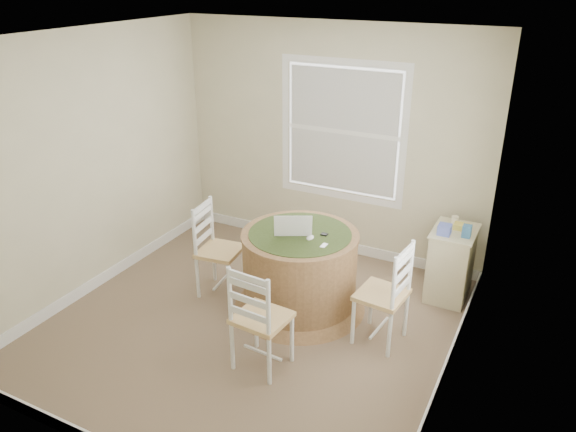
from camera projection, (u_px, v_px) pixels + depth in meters
The scene contains 14 objects.
room at pixel (274, 193), 4.84m from camera, with size 3.64×3.64×2.64m.
round_table at pixel (300, 268), 5.41m from camera, with size 1.30×1.30×0.80m.
chair_left at pixel (220, 250), 5.65m from camera, with size 0.42×0.40×0.95m, color white, non-canonical shape.
chair_near at pixel (262, 317), 4.58m from camera, with size 0.42×0.40×0.95m, color white, non-canonical shape.
chair_right at pixel (382, 294), 4.90m from camera, with size 0.42×0.40×0.95m, color white, non-canonical shape.
laptop at pixel (293, 229), 5.27m from camera, with size 0.45×0.43×0.24m.
mouse at pixel (310, 238), 5.16m from camera, with size 0.06×0.10×0.03m, color white.
phone at pixel (324, 246), 5.03m from camera, with size 0.04×0.09×0.02m, color #B7BABF.
keys at pixel (324, 235), 5.23m from camera, with size 0.06×0.05×0.03m, color black.
corner_chest at pixel (450, 263), 5.62m from camera, with size 0.42×0.56×0.74m.
tissue_box at pixel (445, 229), 5.37m from camera, with size 0.12×0.12×0.10m, color #5464C1.
box_yellow at pixel (461, 227), 5.47m from camera, with size 0.15×0.10×0.06m, color gold.
box_blue at pixel (466, 231), 5.32m from camera, with size 0.08×0.08×0.12m, color teal.
cup_cream at pixel (455, 221), 5.57m from camera, with size 0.07×0.07×0.09m, color beige.
Camera 1 is at (2.32, -3.79, 3.09)m, focal length 35.00 mm.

